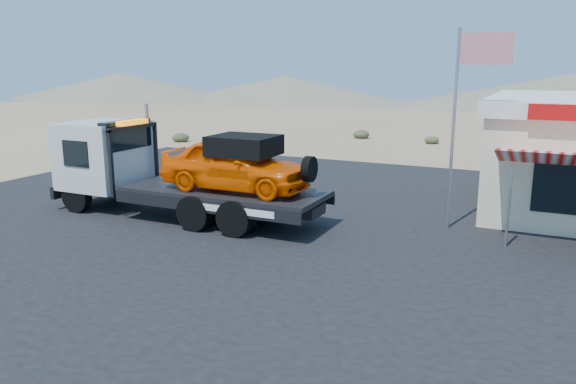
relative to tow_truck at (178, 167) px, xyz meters
The scene contains 6 objects.
ground 4.55m from the tow_truck, 30.20° to the right, with size 120.00×120.00×0.00m, color #917452.
asphalt_lot 5.96m from the tow_truck, ahead, with size 32.00×24.00×0.02m, color black.
tow_truck is the anchor object (origin of this frame).
flagpole 9.14m from the tow_truck, 15.47° to the left, with size 1.55×0.10×6.00m.
desert_scrub 12.30m from the tow_truck, 151.54° to the left, with size 25.98×32.02×0.69m.
distant_hills 53.37m from the tow_truck, 96.59° to the left, with size 126.00×48.00×4.20m.
Camera 1 is at (7.40, -12.77, 4.98)m, focal length 35.00 mm.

